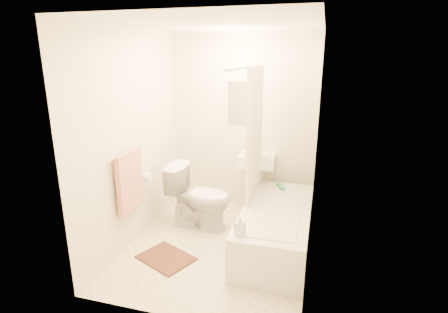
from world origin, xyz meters
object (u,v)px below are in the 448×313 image
(bathtub, at_px, (276,227))
(soap_bottle, at_px, (240,226))
(bath_mat, at_px, (166,258))
(toilet, at_px, (200,197))
(sink, at_px, (257,181))

(bathtub, xyz_separation_m, soap_bottle, (-0.26, -0.70, 0.33))
(soap_bottle, bearing_deg, bathtub, 69.59)
(bath_mat, bearing_deg, bathtub, 28.26)
(toilet, height_order, bath_mat, toilet)
(sink, distance_m, soap_bottle, 1.54)
(sink, height_order, bathtub, sink)
(sink, relative_size, bathtub, 0.55)
(bath_mat, relative_size, soap_bottle, 2.88)
(sink, bearing_deg, soap_bottle, -87.85)
(sink, distance_m, bathtub, 0.95)
(bathtub, xyz_separation_m, bath_mat, (-1.10, -0.59, -0.23))
(soap_bottle, bearing_deg, toilet, 128.65)
(toilet, height_order, soap_bottle, toilet)
(toilet, xyz_separation_m, soap_bottle, (0.74, -0.92, 0.17))
(sink, xyz_separation_m, soap_bottle, (0.12, -1.53, 0.11))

